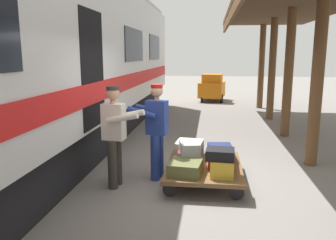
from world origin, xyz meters
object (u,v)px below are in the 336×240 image
(suitcase_maroon_trunk, at_px, (188,159))
(porter_in_overalls, at_px, (156,128))
(suitcase_black_hardshell, at_px, (220,154))
(suitcase_olive_duffel, at_px, (186,168))
(suitcase_cream_canvas, at_px, (189,149))
(suitcase_gray_aluminum, at_px, (189,148))
(suitcase_navy_fabric, at_px, (220,152))
(luggage_cart, at_px, (204,167))
(baggage_tug, at_px, (212,88))
(porter_by_door, at_px, (115,133))
(train_car, at_px, (11,63))
(suitcase_red_plastic, at_px, (221,160))
(suitcase_yellow_case, at_px, (222,167))

(suitcase_maroon_trunk, relative_size, porter_in_overalls, 0.34)
(porter_in_overalls, bearing_deg, suitcase_black_hardshell, 153.27)
(suitcase_olive_duffel, distance_m, porter_in_overalls, 0.95)
(suitcase_cream_canvas, xyz_separation_m, suitcase_gray_aluminum, (-0.03, 0.50, 0.16))
(suitcase_maroon_trunk, relative_size, suitcase_navy_fabric, 0.97)
(luggage_cart, bearing_deg, suitcase_olive_duffel, 58.97)
(baggage_tug, bearing_deg, porter_by_door, 81.69)
(porter_in_overalls, bearing_deg, suitcase_navy_fabric, -160.30)
(suitcase_navy_fabric, height_order, porter_by_door, porter_by_door)
(train_car, height_order, suitcase_red_plastic, train_car)
(luggage_cart, height_order, suitcase_black_hardshell, suitcase_black_hardshell)
(baggage_tug, bearing_deg, suitcase_yellow_case, 90.71)
(luggage_cart, height_order, suitcase_red_plastic, suitcase_red_plastic)
(suitcase_black_hardshell, height_order, baggage_tug, baggage_tug)
(suitcase_yellow_case, relative_size, porter_by_door, 0.27)
(suitcase_gray_aluminum, distance_m, porter_by_door, 1.31)
(suitcase_navy_fabric, bearing_deg, suitcase_black_hardshell, 88.04)
(suitcase_black_hardshell, bearing_deg, suitcase_olive_duffel, -1.05)
(suitcase_yellow_case, xyz_separation_m, suitcase_red_plastic, (0.00, -0.48, -0.03))
(suitcase_olive_duffel, xyz_separation_m, porter_in_overalls, (0.57, -0.55, 0.52))
(suitcase_navy_fabric, distance_m, porter_in_overalls, 1.33)
(suitcase_olive_duffel, bearing_deg, suitcase_black_hardshell, 178.95)
(baggage_tug, bearing_deg, porter_in_overalls, 84.55)
(train_car, xyz_separation_m, porter_by_door, (-1.96, 0.35, -1.14))
(suitcase_black_hardshell, height_order, porter_in_overalls, porter_in_overalls)
(suitcase_black_hardshell, bearing_deg, suitcase_maroon_trunk, -41.99)
(suitcase_olive_duffel, distance_m, suitcase_black_hardshell, 0.60)
(suitcase_red_plastic, distance_m, suitcase_black_hardshell, 0.55)
(train_car, distance_m, porter_by_door, 2.29)
(suitcase_yellow_case, relative_size, suitcase_olive_duffel, 0.82)
(suitcase_red_plastic, distance_m, suitcase_navy_fabric, 0.48)
(suitcase_yellow_case, xyz_separation_m, suitcase_gray_aluminum, (0.55, -0.46, 0.17))
(suitcase_navy_fabric, bearing_deg, train_car, 8.19)
(baggage_tug, bearing_deg, luggage_cart, 89.19)
(suitcase_maroon_trunk, distance_m, suitcase_olive_duffel, 0.48)
(porter_by_door, relative_size, baggage_tug, 0.93)
(suitcase_yellow_case, bearing_deg, luggage_cart, -58.97)
(suitcase_red_plastic, distance_m, baggage_tug, 10.69)
(suitcase_cream_canvas, distance_m, porter_in_overalls, 0.85)
(train_car, distance_m, suitcase_yellow_case, 4.08)
(suitcase_maroon_trunk, distance_m, suitcase_black_hardshell, 0.78)
(train_car, bearing_deg, suitcase_cream_canvas, -170.31)
(suitcase_maroon_trunk, bearing_deg, suitcase_navy_fabric, -140.27)
(suitcase_black_hardshell, relative_size, suitcase_gray_aluminum, 0.96)
(suitcase_maroon_trunk, relative_size, porter_by_door, 0.34)
(suitcase_black_hardshell, relative_size, porter_in_overalls, 0.26)
(porter_in_overalls, xyz_separation_m, porter_by_door, (0.61, 0.48, 0.00))
(suitcase_yellow_case, xyz_separation_m, porter_in_overalls, (1.15, -0.55, 0.49))
(suitcase_gray_aluminum, bearing_deg, suitcase_navy_fabric, -137.49)
(suitcase_navy_fabric, bearing_deg, suitcase_cream_canvas, 0.00)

